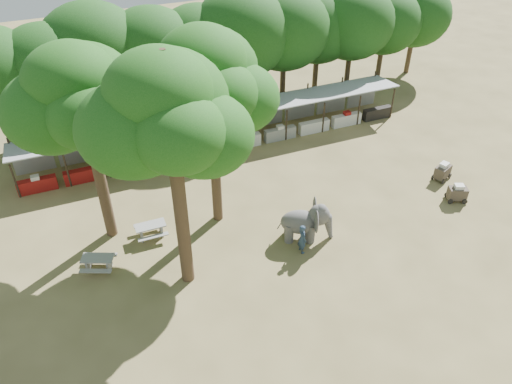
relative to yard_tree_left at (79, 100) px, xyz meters
name	(u,v)px	position (x,y,z in m)	size (l,w,h in m)	color
ground	(311,271)	(9.13, -7.19, -8.20)	(100.00, 100.00, 0.00)	brown
vendor_stalls	(221,130)	(9.13, 6.65, -7.02)	(28.00, 2.99, 2.80)	gray
yard_tree_left	(79,100)	(0.00, 0.00, 0.00)	(7.10, 6.90, 11.02)	#332316
yard_tree_center	(166,116)	(3.00, -5.00, 1.01)	(7.10, 6.90, 12.04)	#332316
yard_tree_back	(207,81)	(6.00, -1.00, 0.34)	(7.10, 6.90, 11.36)	#332316
backdrop_trees	(196,47)	(9.13, 11.81, -2.69)	(46.46, 5.95, 8.33)	#332316
elephant	(306,221)	(10.09, -4.71, -7.05)	(3.09, 2.42, 2.31)	#474444
handler	(302,239)	(9.37, -5.63, -7.30)	(0.65, 0.43, 1.80)	#26384C
picnic_table_near	(98,262)	(-0.94, -2.81, -7.67)	(2.08, 2.00, 0.82)	gray
picnic_table_far	(151,229)	(2.14, -1.32, -7.65)	(1.70, 1.53, 0.84)	gray
cart_front	(457,193)	(20.21, -5.21, -7.62)	(1.41, 1.19, 1.17)	#372D25
cart_back	(443,171)	(20.93, -2.98, -7.60)	(1.46, 1.23, 1.21)	#372D25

